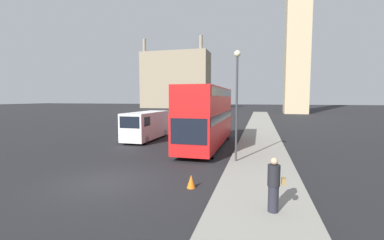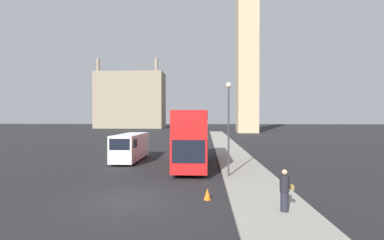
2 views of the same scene
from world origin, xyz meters
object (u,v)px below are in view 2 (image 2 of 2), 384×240
Objects in this scene: red_double_decker_bus at (193,135)px; street_lamp at (229,115)px; pedestrian at (285,190)px; white_van at (130,147)px.

street_lamp reaches higher than red_double_decker_bus.
pedestrian is at bearing -68.39° from red_double_decker_bus.
pedestrian is at bearing -74.60° from street_lamp.
white_van is at bearing 143.45° from street_lamp.
street_lamp is (2.60, -4.64, 1.65)m from red_double_decker_bus.
white_van is 3.58× the size of pedestrian.
red_double_decker_bus is 1.73× the size of white_van.
street_lamp reaches higher than white_van.
red_double_decker_bus reaches higher than white_van.
white_van is 10.88m from street_lamp.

